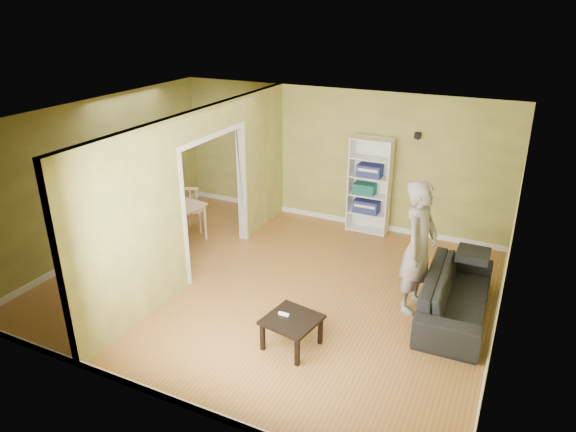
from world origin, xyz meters
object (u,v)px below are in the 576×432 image
object	(u,v)px
sofa	(457,289)
coffee_table	(292,323)
bookshelf	(370,185)
chair_left	(141,207)
dining_table	(170,207)
person	(420,236)
chair_far	(193,207)
chair_near	(155,230)

from	to	relation	value
sofa	coffee_table	xyz separation A→B (m)	(-1.74, -1.64, -0.05)
bookshelf	chair_left	xyz separation A→B (m)	(-3.84, -1.88, -0.43)
coffee_table	dining_table	world-z (taller)	dining_table
chair_left	coffee_table	bearing A→B (deg)	85.99
person	bookshelf	size ratio (longest dim) A/B	1.24
dining_table	bookshelf	bearing A→B (deg)	32.23
person	dining_table	size ratio (longest dim) A/B	1.95
sofa	person	xyz separation A→B (m)	(-0.57, -0.07, 0.71)
coffee_table	chair_far	size ratio (longest dim) A/B	0.68
dining_table	chair_far	distance (m)	0.58
coffee_table	chair_far	bearing A→B (deg)	142.58
sofa	chair_left	xyz separation A→B (m)	(-5.80, 0.36, 0.07)
bookshelf	coffee_table	world-z (taller)	bookshelf
chair_near	chair_far	size ratio (longest dim) A/B	0.95
sofa	coffee_table	world-z (taller)	sofa
bookshelf	coffee_table	size ratio (longest dim) A/B	2.87
chair_left	chair_far	world-z (taller)	chair_left
bookshelf	chair_near	size ratio (longest dim) A/B	2.05
sofa	chair_far	world-z (taller)	chair_far
bookshelf	chair_far	xyz separation A→B (m)	(-2.98, -1.43, -0.44)
coffee_table	chair_near	world-z (taller)	chair_near
chair_near	person	bearing A→B (deg)	-6.97
bookshelf	chair_near	world-z (taller)	bookshelf
bookshelf	chair_near	bearing A→B (deg)	-139.94
coffee_table	chair_near	bearing A→B (deg)	157.19
coffee_table	dining_table	bearing A→B (deg)	150.06
bookshelf	chair_left	bearing A→B (deg)	-153.92
dining_table	chair_near	distance (m)	0.61
chair_left	chair_far	distance (m)	0.97
bookshelf	chair_left	size ratio (longest dim) A/B	1.90
person	chair_near	xyz separation A→B (m)	(-4.39, -0.21, -0.68)
chair_near	coffee_table	bearing A→B (deg)	-32.54
coffee_table	dining_table	distance (m)	3.85
sofa	person	distance (m)	0.91
person	dining_table	world-z (taller)	person
person	coffee_table	size ratio (longest dim) A/B	3.57
person	coffee_table	xyz separation A→B (m)	(-1.18, -1.56, -0.76)
chair_left	chair_far	bearing A→B (deg)	139.95
coffee_table	chair_left	bearing A→B (deg)	153.82
sofa	chair_left	world-z (taller)	chair_left
bookshelf	dining_table	xyz separation A→B (m)	(-3.11, -1.96, -0.26)
person	coffee_table	distance (m)	2.10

